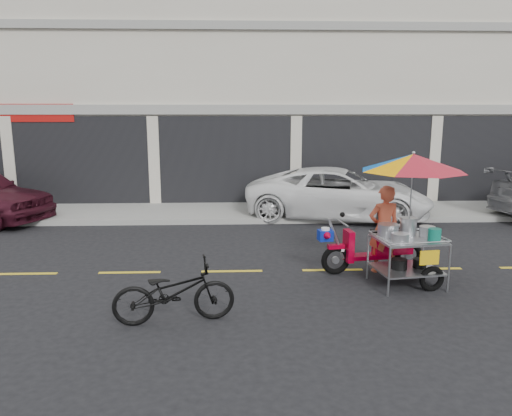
{
  "coord_description": "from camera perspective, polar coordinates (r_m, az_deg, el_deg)",
  "views": [
    {
      "loc": [
        -1.89,
        -9.39,
        3.18
      ],
      "look_at": [
        -1.5,
        0.6,
        1.15
      ],
      "focal_mm": 35.0,
      "sensor_mm": 36.0,
      "label": 1
    }
  ],
  "objects": [
    {
      "name": "ground",
      "position": [
        10.1,
        8.74,
        -7.03
      ],
      "size": [
        90.0,
        90.0,
        0.0
      ],
      "primitive_type": "plane",
      "color": "black"
    },
    {
      "name": "white_pickup",
      "position": [
        14.6,
        9.42,
        1.67
      ],
      "size": [
        5.67,
        3.6,
        1.46
      ],
      "primitive_type": "imported",
      "rotation": [
        0.0,
        0.0,
        1.33
      ],
      "color": "white",
      "rests_on": "ground"
    },
    {
      "name": "sidewalk",
      "position": [
        15.33,
        4.9,
        -0.25
      ],
      "size": [
        45.0,
        3.0,
        0.15
      ],
      "primitive_type": "cube",
      "color": "gray",
      "rests_on": "ground"
    },
    {
      "name": "shophouse_block",
      "position": [
        20.55,
        11.37,
        14.22
      ],
      "size": [
        36.0,
        8.11,
        10.4
      ],
      "color": "beige",
      "rests_on": "ground"
    },
    {
      "name": "food_vendor_rig",
      "position": [
        9.47,
        16.16,
        0.97
      ],
      "size": [
        2.62,
        2.11,
        2.44
      ],
      "rotation": [
        0.0,
        0.0,
        0.14
      ],
      "color": "black",
      "rests_on": "ground"
    },
    {
      "name": "centerline",
      "position": [
        10.09,
        8.74,
        -7.0
      ],
      "size": [
        42.0,
        0.1,
        0.01
      ],
      "primitive_type": "cube",
      "color": "gold",
      "rests_on": "ground"
    },
    {
      "name": "near_bicycle",
      "position": [
        7.63,
        -9.36,
        -9.46
      ],
      "size": [
        1.89,
        0.92,
        0.95
      ],
      "primitive_type": "imported",
      "rotation": [
        0.0,
        0.0,
        1.74
      ],
      "color": "black",
      "rests_on": "ground"
    }
  ]
}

